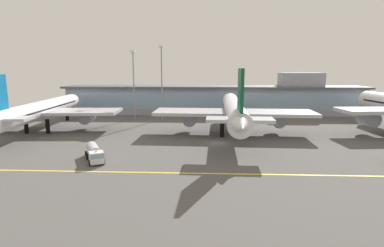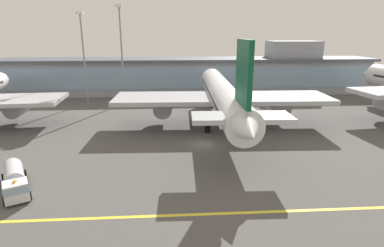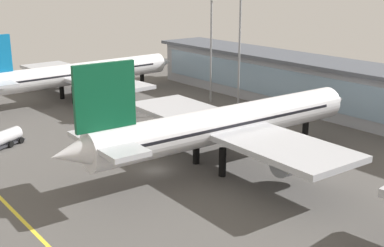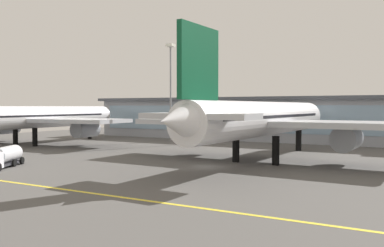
# 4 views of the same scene
# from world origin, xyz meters

# --- Properties ---
(ground_plane) EXTENTS (180.00, 180.00, 0.00)m
(ground_plane) POSITION_xyz_m (0.00, 0.00, 0.00)
(ground_plane) COLOR #514F4C
(taxiway_centreline_stripe) EXTENTS (144.00, 0.50, 0.01)m
(taxiway_centreline_stripe) POSITION_xyz_m (0.00, -22.00, 0.01)
(taxiway_centreline_stripe) COLOR yellow
(taxiway_centreline_stripe) RESTS_ON ground
(terminal_building) EXTENTS (118.14, 14.00, 16.30)m
(terminal_building) POSITION_xyz_m (1.99, 49.12, 6.06)
(terminal_building) COLOR #9399A3
(terminal_building) RESTS_ON ground
(airliner_near_left) EXTENTS (45.11, 55.68, 16.76)m
(airliner_near_left) POSITION_xyz_m (-50.59, 12.24, 6.11)
(airliner_near_left) COLOR black
(airliner_near_left) RESTS_ON ground
(airliner_near_right) EXTENTS (43.93, 56.02, 18.14)m
(airliner_near_right) POSITION_xyz_m (4.78, 10.03, 6.62)
(airliner_near_right) COLOR black
(airliner_near_right) RESTS_ON ground
(service_truck_far) EXTENTS (6.34, 9.14, 2.90)m
(service_truck_far) POSITION_xyz_m (-25.04, -15.32, 1.51)
(service_truck_far) COLOR black
(service_truck_far) RESTS_ON ground
(apron_light_mast_west) EXTENTS (1.80, 1.80, 24.20)m
(apron_light_mast_west) POSITION_xyz_m (-28.68, 34.99, 15.78)
(apron_light_mast_west) COLOR gray
(apron_light_mast_west) RESTS_ON ground
(apron_light_mast_centre) EXTENTS (1.80, 1.80, 25.84)m
(apron_light_mast_centre) POSITION_xyz_m (-18.54, 34.38, 16.68)
(apron_light_mast_centre) COLOR gray
(apron_light_mast_centre) RESTS_ON ground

